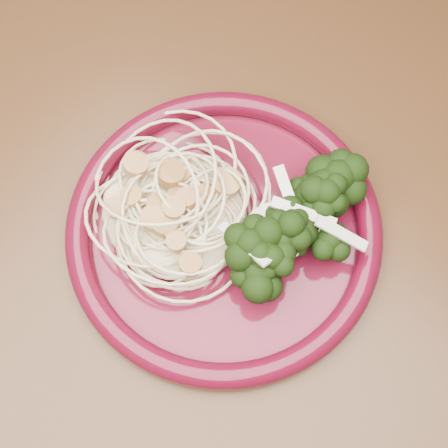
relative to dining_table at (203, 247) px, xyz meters
name	(u,v)px	position (x,y,z in m)	size (l,w,h in m)	color
dining_table	(203,247)	(0.00, 0.00, 0.00)	(1.20, 0.80, 0.75)	#472814
dinner_plate	(224,229)	(0.03, -0.01, 0.11)	(0.33, 0.33, 0.02)	#530C1D
spaghetti_pile	(173,209)	(-0.01, -0.02, 0.12)	(0.13, 0.11, 0.03)	beige
scallop_cluster	(170,192)	(-0.01, -0.02, 0.15)	(0.11, 0.11, 0.04)	#B48048
broccoli_pile	(288,237)	(0.08, 0.01, 0.13)	(0.09, 0.15, 0.05)	black
onion_garnish	(293,222)	(0.08, 0.01, 0.16)	(0.06, 0.10, 0.05)	beige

